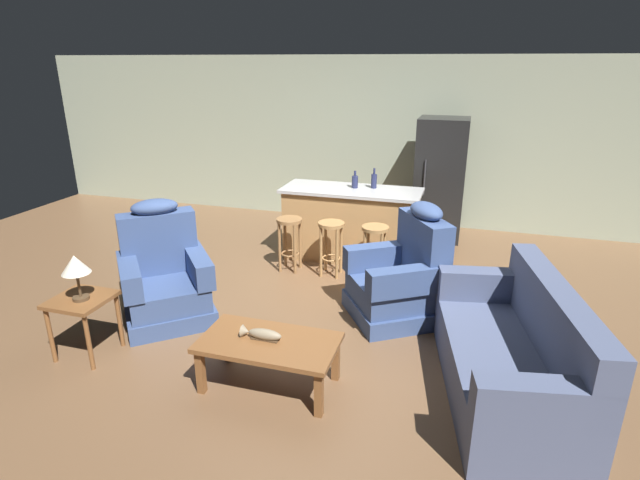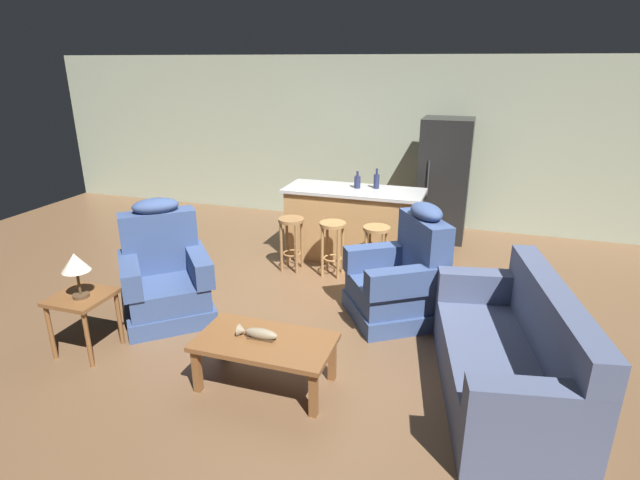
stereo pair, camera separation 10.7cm
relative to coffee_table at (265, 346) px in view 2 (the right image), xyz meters
The scene contains 16 objects.
ground_plane 1.64m from the coffee_table, 91.19° to the left, with size 12.00×12.00×0.00m.
back_wall 4.81m from the coffee_table, 90.40° to the left, with size 12.00×0.05×2.60m.
coffee_table is the anchor object (origin of this frame).
fish_figurine 0.12m from the coffee_table, behind, with size 0.34×0.10×0.10m.
couch 1.92m from the coffee_table, 13.69° to the left, with size 1.18×2.02×0.94m.
recliner_near_lamp 1.68m from the coffee_table, 151.26° to the left, with size 1.18×1.18×1.20m.
recliner_near_island 1.73m from the coffee_table, 60.59° to the left, with size 1.16×1.16×1.20m.
end_table 1.75m from the coffee_table, behind, with size 0.48×0.48×0.56m.
table_lamp 1.79m from the coffee_table, behind, with size 0.24×0.24×0.41m.
kitchen_island 2.95m from the coffee_table, 90.64° to the left, with size 1.80×0.70×0.95m.
bar_stool_left 2.41m from the coffee_table, 106.03° to the left, with size 0.32×0.32×0.68m.
bar_stool_middle 2.32m from the coffee_table, 93.17° to the left, with size 0.32×0.32×0.68m.
bar_stool_right 2.35m from the coffee_table, 79.98° to the left, with size 0.32×0.32×0.68m.
refrigerator 4.29m from the coffee_table, 76.40° to the left, with size 0.70×0.69×1.76m.
bottle_tall_green 3.09m from the coffee_table, 90.16° to the left, with size 0.08×0.08×0.22m.
bottle_short_amber 3.16m from the coffee_table, 85.71° to the left, with size 0.07×0.07×0.26m.
Camera 2 is at (1.52, -4.75, 2.51)m, focal length 28.00 mm.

